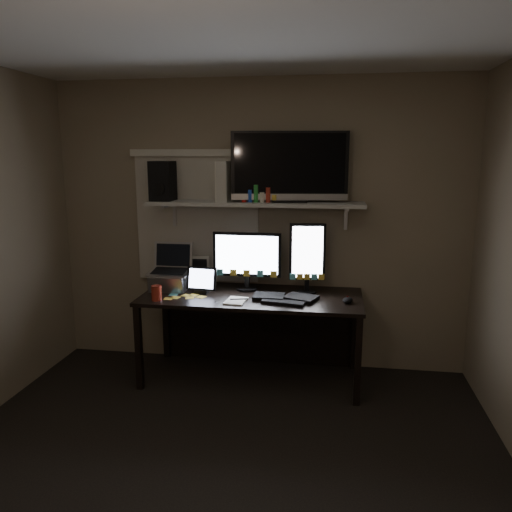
% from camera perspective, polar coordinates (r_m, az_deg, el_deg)
% --- Properties ---
extents(floor, '(3.60, 3.60, 0.00)m').
position_cam_1_polar(floor, '(3.17, -5.11, -24.64)').
color(floor, black).
rests_on(floor, ground).
extents(ceiling, '(3.60, 3.60, 0.00)m').
position_cam_1_polar(ceiling, '(2.63, -6.18, 25.40)').
color(ceiling, silver).
rests_on(ceiling, back_wall).
extents(back_wall, '(3.60, 0.00, 3.60)m').
position_cam_1_polar(back_wall, '(4.37, 0.28, 3.43)').
color(back_wall, '#776B55').
rests_on(back_wall, floor).
extents(window_blinds, '(1.10, 0.02, 1.10)m').
position_cam_1_polar(window_blinds, '(4.46, -6.77, 4.17)').
color(window_blinds, beige).
rests_on(window_blinds, back_wall).
extents(desk, '(1.80, 0.75, 0.73)m').
position_cam_1_polar(desk, '(4.28, -0.23, -6.32)').
color(desk, black).
rests_on(desk, floor).
extents(wall_shelf, '(1.80, 0.35, 0.03)m').
position_cam_1_polar(wall_shelf, '(4.17, -0.08, 6.02)').
color(wall_shelf, '#A7A8A3').
rests_on(wall_shelf, back_wall).
extents(monitor_landscape, '(0.58, 0.06, 0.51)m').
position_cam_1_polar(monitor_landscape, '(4.21, -1.04, -0.54)').
color(monitor_landscape, black).
rests_on(monitor_landscape, desk).
extents(monitor_portrait, '(0.30, 0.09, 0.59)m').
position_cam_1_polar(monitor_portrait, '(4.14, 5.88, -0.21)').
color(monitor_portrait, black).
rests_on(monitor_portrait, desk).
extents(keyboard, '(0.54, 0.29, 0.03)m').
position_cam_1_polar(keyboard, '(4.00, 3.31, -4.75)').
color(keyboard, black).
rests_on(keyboard, desk).
extents(mouse, '(0.10, 0.13, 0.04)m').
position_cam_1_polar(mouse, '(3.97, 10.43, -4.98)').
color(mouse, black).
rests_on(mouse, desk).
extents(notepad, '(0.17, 0.23, 0.01)m').
position_cam_1_polar(notepad, '(3.94, -2.31, -5.14)').
color(notepad, white).
rests_on(notepad, desk).
extents(tablet, '(0.27, 0.13, 0.22)m').
position_cam_1_polar(tablet, '(4.17, -6.22, -2.74)').
color(tablet, black).
rests_on(tablet, desk).
extents(file_sorter, '(0.20, 0.10, 0.25)m').
position_cam_1_polar(file_sorter, '(4.47, -6.82, -1.63)').
color(file_sorter, black).
rests_on(file_sorter, desk).
extents(laptop, '(0.34, 0.28, 0.39)m').
position_cam_1_polar(laptop, '(4.30, -9.87, -1.31)').
color(laptop, '#AEAEB2').
rests_on(laptop, desk).
extents(cup, '(0.11, 0.11, 0.12)m').
position_cam_1_polar(cup, '(4.04, -11.30, -4.16)').
color(cup, maroon).
rests_on(cup, desk).
extents(sticky_notes, '(0.31, 0.23, 0.00)m').
position_cam_1_polar(sticky_notes, '(4.11, -8.04, -4.60)').
color(sticky_notes, yellow).
rests_on(sticky_notes, desk).
extents(tv, '(0.96, 0.29, 0.57)m').
position_cam_1_polar(tv, '(4.12, 3.84, 10.11)').
color(tv, black).
rests_on(tv, wall_shelf).
extents(game_console, '(0.11, 0.28, 0.33)m').
position_cam_1_polar(game_console, '(4.22, -3.57, 8.53)').
color(game_console, beige).
rests_on(game_console, wall_shelf).
extents(speaker, '(0.18, 0.22, 0.33)m').
position_cam_1_polar(speaker, '(4.33, -10.61, 8.43)').
color(speaker, black).
rests_on(speaker, wall_shelf).
extents(bottles, '(0.23, 0.13, 0.15)m').
position_cam_1_polar(bottles, '(4.10, 0.34, 7.17)').
color(bottles, '#A50F0C').
rests_on(bottles, wall_shelf).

